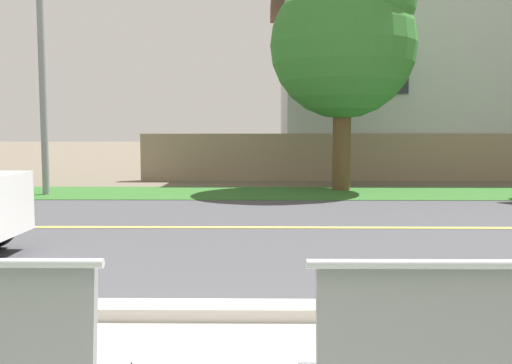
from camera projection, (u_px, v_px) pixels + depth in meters
name	position (u px, v px, depth m)	size (l,w,h in m)	color
ground_plane	(251.00, 214.00, 10.09)	(140.00, 140.00, 0.00)	#665B4C
curb_edge	(236.00, 311.00, 4.46)	(44.00, 0.30, 0.11)	#ADA89E
street_asphalt	(249.00, 228.00, 8.60)	(52.00, 8.00, 0.01)	#424247
road_centre_line	(249.00, 227.00, 8.59)	(48.00, 0.14, 0.01)	#E0CC4C
far_verge_grass	(254.00, 193.00, 13.39)	(48.00, 2.80, 0.02)	#2D6026
streetlamp	(43.00, 5.00, 12.85)	(0.24, 2.10, 7.63)	gray
shade_tree_left	(348.00, 35.00, 13.68)	(3.56, 3.56, 5.87)	brown
garden_wall	(361.00, 157.00, 16.70)	(13.00, 0.36, 1.40)	gray
house_across_street	(439.00, 79.00, 19.62)	(11.68, 6.91, 6.44)	#B7BCC1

